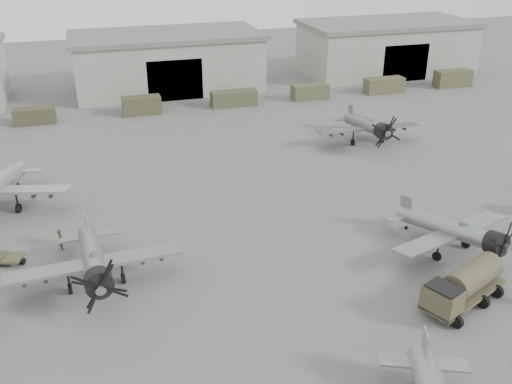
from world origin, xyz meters
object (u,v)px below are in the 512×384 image
(aircraft_far_1, at_px, (369,126))
(aircraft_mid_2, at_px, (456,231))
(fuel_tanker, at_px, (464,284))
(aircraft_mid_1, at_px, (94,262))
(ground_crew, at_px, (61,239))

(aircraft_far_1, bearing_deg, aircraft_mid_2, -98.63)
(aircraft_mid_2, xyz_separation_m, fuel_tanker, (-3.29, -5.80, -0.52))
(aircraft_mid_2, xyz_separation_m, aircraft_far_1, (4.97, 24.47, 0.12))
(aircraft_mid_1, relative_size, fuel_tanker, 1.64)
(aircraft_far_1, bearing_deg, ground_crew, -154.55)
(aircraft_mid_1, xyz_separation_m, aircraft_far_1, (32.38, 21.01, -0.03))
(ground_crew, bearing_deg, fuel_tanker, -138.10)
(aircraft_mid_1, distance_m, aircraft_far_1, 38.60)
(fuel_tanker, bearing_deg, aircraft_far_1, 51.17)
(fuel_tanker, distance_m, ground_crew, 30.93)
(aircraft_mid_1, relative_size, aircraft_far_1, 1.01)
(aircraft_mid_1, distance_m, aircraft_mid_2, 27.63)
(ground_crew, bearing_deg, aircraft_mid_2, -125.88)
(aircraft_mid_1, bearing_deg, aircraft_far_1, 29.50)
(aircraft_mid_2, relative_size, fuel_tanker, 1.54)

